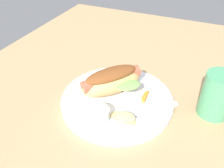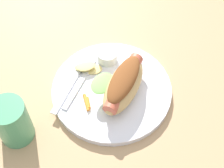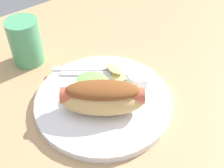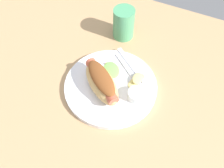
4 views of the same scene
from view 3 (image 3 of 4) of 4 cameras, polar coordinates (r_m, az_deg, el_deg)
name	(u,v)px [view 3 (image 3 of 4)]	position (r cm, az deg, el deg)	size (l,w,h in cm)	color
ground_plane	(103,112)	(58.90, -1.76, -5.37)	(120.00, 90.00, 1.80)	tan
plate	(103,101)	(58.47, -1.65, -3.34)	(26.89, 26.89, 1.60)	white
hot_dog	(102,97)	(53.56, -1.87, -2.44)	(16.38, 15.51, 6.36)	tan
sauce_ramekin	(139,79)	(60.19, 5.13, 1.04)	(4.77, 4.77, 2.72)	white
fork	(93,74)	(62.94, -3.61, 2.00)	(12.42, 9.87, 0.40)	silver
knife	(88,68)	(64.40, -4.66, 3.05)	(15.21, 1.40, 0.36)	silver
chips_pile	(116,72)	(62.54, 0.79, 2.40)	(4.37, 6.82, 1.63)	#DBC575
carrot_garnish	(75,85)	(60.37, -7.16, -0.27)	(4.14, 1.18, 0.82)	orange
drinking_cup	(25,42)	(68.64, -16.34, 7.81)	(7.00, 7.00, 10.50)	#4C9E6B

